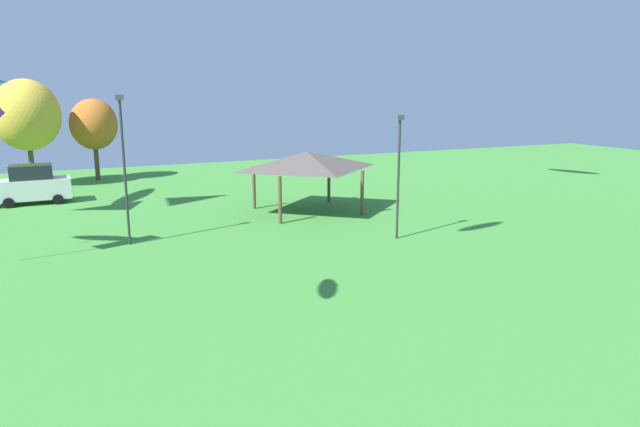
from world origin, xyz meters
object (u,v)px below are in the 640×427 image
Objects in this scene: parked_car_third_from_left at (32,185)px; park_pavilion at (306,160)px; treeline_tree_3 at (26,115)px; treeline_tree_4 at (94,124)px; light_post_1 at (399,170)px; light_post_2 at (124,163)px.

parked_car_third_from_left is 0.69× the size of park_pavilion.
treeline_tree_4 is at bearing 17.47° from treeline_tree_3.
park_pavilion is at bearing 101.07° from light_post_1.
treeline_tree_3 reaches higher than parked_car_third_from_left.
park_pavilion is (14.82, -9.60, 1.86)m from parked_car_third_from_left.
light_post_2 is (-12.00, 4.37, 0.48)m from light_post_1.
light_post_2 is 20.62m from treeline_tree_3.
treeline_tree_4 reaches higher than park_pavilion.
treeline_tree_3 reaches higher than light_post_2.
light_post_2 is at bearing 159.98° from light_post_1.
light_post_2 is at bearing -90.42° from treeline_tree_4.
parked_car_third_from_left is at bearing -88.75° from treeline_tree_3.
treeline_tree_4 is (0.16, 21.53, 0.58)m from light_post_2.
treeline_tree_3 reaches higher than park_pavilion.
light_post_1 is 0.86× the size of light_post_2.
treeline_tree_3 reaches higher than light_post_1.
park_pavilion is at bearing -48.37° from treeline_tree_3.
light_post_1 is 0.92× the size of treeline_tree_4.
light_post_2 is (-10.51, -3.22, 0.79)m from park_pavilion.
treeline_tree_4 is (4.47, 8.71, 3.22)m from parked_car_third_from_left.
light_post_2 reaches higher than park_pavilion.
light_post_2 is at bearing -72.10° from parked_car_third_from_left.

